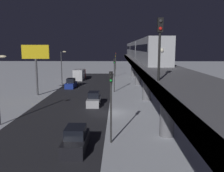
% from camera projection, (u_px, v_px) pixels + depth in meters
% --- Properties ---
extents(ground_plane, '(240.00, 240.00, 0.00)m').
position_uv_depth(ground_plane, '(109.00, 113.00, 31.00)').
color(ground_plane, silver).
extents(avenue_asphalt, '(11.00, 95.71, 0.01)m').
position_uv_depth(avenue_asphalt, '(66.00, 113.00, 31.12)').
color(avenue_asphalt, '#28282D').
rests_on(avenue_asphalt, ground_plane).
extents(elevated_railway, '(5.00, 95.71, 6.29)m').
position_uv_depth(elevated_railway, '(154.00, 72.00, 30.01)').
color(elevated_railway, slate).
rests_on(elevated_railway, ground_plane).
extents(subway_train, '(2.94, 55.47, 3.40)m').
position_uv_depth(subway_train, '(139.00, 49.00, 52.86)').
color(subway_train, '#B7BABF').
rests_on(subway_train, elevated_railway).
extents(rail_signal, '(0.36, 0.41, 4.00)m').
position_uv_depth(rail_signal, '(160.00, 38.00, 15.15)').
color(rail_signal, black).
rests_on(rail_signal, elevated_railway).
extents(sedan_silver, '(1.91, 4.55, 1.97)m').
position_uv_depth(sedan_silver, '(94.00, 100.00, 35.29)').
color(sedan_silver, '#B2B2B7').
rests_on(sedan_silver, ground_plane).
extents(sedan_blue, '(1.80, 4.79, 1.97)m').
position_uv_depth(sedan_blue, '(71.00, 84.00, 50.70)').
color(sedan_blue, navy).
rests_on(sedan_blue, ground_plane).
extents(sedan_black, '(1.80, 4.44, 1.97)m').
position_uv_depth(sedan_black, '(76.00, 140.00, 19.82)').
color(sedan_black, black).
rests_on(sedan_black, ground_plane).
extents(box_truck, '(2.40, 7.40, 2.80)m').
position_uv_depth(box_truck, '(80.00, 74.00, 63.48)').
color(box_truck, '#A51E1E').
rests_on(box_truck, ground_plane).
extents(traffic_light_near, '(0.32, 0.44, 6.40)m').
position_uv_depth(traffic_light_near, '(111.00, 97.00, 20.70)').
color(traffic_light_near, '#2D2D2D').
rests_on(traffic_light_near, ground_plane).
extents(traffic_light_mid, '(0.32, 0.44, 6.40)m').
position_uv_depth(traffic_light_mid, '(114.00, 70.00, 45.19)').
color(traffic_light_mid, '#2D2D2D').
rests_on(traffic_light_mid, ground_plane).
extents(traffic_light_far, '(0.32, 0.44, 6.40)m').
position_uv_depth(traffic_light_far, '(115.00, 62.00, 69.69)').
color(traffic_light_far, '#2D2D2D').
rests_on(traffic_light_far, ground_plane).
extents(traffic_light_distant, '(0.32, 0.44, 6.40)m').
position_uv_depth(traffic_light_distant, '(116.00, 58.00, 94.18)').
color(traffic_light_distant, '#2D2D2D').
rests_on(traffic_light_distant, ground_plane).
extents(commercial_billboard, '(4.80, 0.36, 8.90)m').
position_uv_depth(commercial_billboard, '(36.00, 57.00, 41.60)').
color(commercial_billboard, '#4C4C51').
rests_on(commercial_billboard, ground_plane).
extents(street_lamp_far, '(1.35, 0.44, 7.65)m').
position_uv_depth(street_lamp_far, '(62.00, 63.00, 55.15)').
color(street_lamp_far, '#38383D').
rests_on(street_lamp_far, ground_plane).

